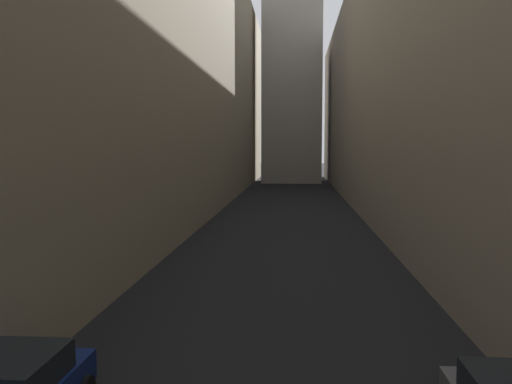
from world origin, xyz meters
name	(u,v)px	position (x,y,z in m)	size (l,w,h in m)	color
ground_plane	(286,219)	(0.00, 48.00, 0.00)	(264.00, 264.00, 0.00)	black
building_block_left	(123,53)	(-12.57, 50.00, 12.41)	(14.13, 108.00, 24.83)	gray
building_block_right	(437,78)	(11.01, 50.00, 10.25)	(11.02, 108.00, 20.51)	gray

